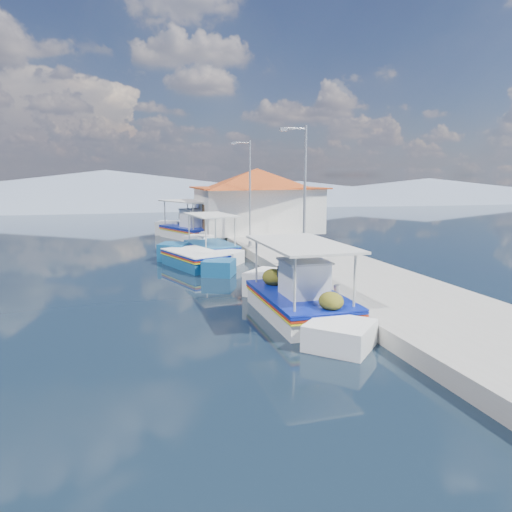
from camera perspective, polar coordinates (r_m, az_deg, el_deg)
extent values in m
plane|color=black|center=(17.76, -5.76, -4.66)|extent=(160.00, 160.00, 0.00)
cube|color=#A2A098|center=(24.95, 5.17, 0.14)|extent=(5.00, 44.00, 0.50)
cylinder|color=#A5A8AD|center=(15.96, 9.77, -4.01)|extent=(0.20, 0.20, 0.30)
cylinder|color=#A5A8AD|center=(20.47, 3.72, -0.83)|extent=(0.20, 0.20, 0.30)
cylinder|color=#A5A8AD|center=(26.12, -0.70, 1.50)|extent=(0.20, 0.20, 0.30)
cylinder|color=#A5A8AD|center=(31.90, -3.54, 3.00)|extent=(0.20, 0.20, 0.30)
cube|color=white|center=(14.97, 5.35, -6.53)|extent=(2.25, 4.41, 0.96)
cube|color=white|center=(17.60, 1.95, -3.60)|extent=(2.27, 2.27, 1.07)
cube|color=white|center=(12.50, 10.06, -9.97)|extent=(2.21, 2.21, 0.91)
cube|color=#0B1C8F|center=(14.85, 5.38, -4.88)|extent=(2.32, 4.55, 0.06)
cube|color=red|center=(14.87, 5.37, -5.18)|extent=(2.32, 4.55, 0.05)
cube|color=#FFFA1C|center=(14.89, 5.37, -5.44)|extent=(2.32, 4.55, 0.04)
cube|color=#0B1C8F|center=(14.83, 5.38, -4.61)|extent=(2.34, 4.50, 0.05)
cube|color=brown|center=(14.84, 5.38, -4.72)|extent=(2.07, 4.32, 0.05)
cube|color=white|center=(14.43, 5.85, -2.87)|extent=(1.23, 1.32, 1.12)
cube|color=silver|center=(14.32, 5.89, -0.61)|extent=(1.35, 1.43, 0.06)
cylinder|color=beige|center=(16.10, 0.10, -0.57)|extent=(0.07, 0.07, 1.62)
cylinder|color=beige|center=(16.67, 6.01, -0.27)|extent=(0.07, 0.07, 1.62)
cylinder|color=beige|center=(12.66, 4.67, -3.47)|extent=(0.07, 0.07, 1.62)
cylinder|color=beige|center=(13.37, 11.87, -2.93)|extent=(0.07, 0.07, 1.62)
cube|color=silver|center=(14.52, 5.48, 1.49)|extent=(2.36, 4.41, 0.07)
ellipsoid|color=#444312|center=(15.94, 2.20, -2.60)|extent=(0.77, 0.85, 0.58)
ellipsoid|color=#444312|center=(16.65, 3.99, -2.25)|extent=(0.65, 0.71, 0.49)
ellipsoid|color=#444312|center=(13.23, 9.07, -5.45)|extent=(0.69, 0.76, 0.52)
sphere|color=#DD4B06|center=(15.60, 8.10, -1.20)|extent=(0.41, 0.41, 0.41)
cube|color=white|center=(25.90, -5.45, 0.42)|extent=(2.48, 3.94, 0.95)
cube|color=white|center=(28.34, -5.69, 1.47)|extent=(2.01, 2.01, 1.05)
cube|color=white|center=(23.53, -5.18, -0.53)|extent=(1.95, 1.95, 0.90)
cube|color=#0B1C8F|center=(25.83, -5.47, 1.38)|extent=(2.56, 4.06, 0.06)
cube|color=red|center=(25.85, -5.47, 1.21)|extent=(2.56, 4.06, 0.05)
cube|color=#FFFA1C|center=(25.86, -5.46, 1.05)|extent=(2.56, 4.06, 0.04)
cube|color=#165384|center=(25.82, -5.47, 1.53)|extent=(2.57, 4.03, 0.05)
cube|color=brown|center=(25.83, -5.47, 1.47)|extent=(2.31, 3.85, 0.05)
cylinder|color=beige|center=(27.25, -7.33, 3.56)|extent=(0.07, 0.07, 1.59)
cylinder|color=beige|center=(27.32, -3.98, 3.63)|extent=(0.07, 0.07, 1.59)
cylinder|color=beige|center=(24.16, -7.22, 2.77)|extent=(0.07, 0.07, 1.59)
cylinder|color=beige|center=(24.23, -3.44, 2.85)|extent=(0.07, 0.07, 1.59)
cube|color=silver|center=(25.65, -5.53, 4.99)|extent=(2.58, 3.96, 0.07)
cube|color=#165384|center=(22.99, -7.45, -0.79)|extent=(2.94, 3.97, 0.99)
cube|color=#165384|center=(25.27, -6.46, 0.48)|extent=(1.80, 1.80, 1.09)
cube|color=#165384|center=(20.77, -8.62, -1.95)|extent=(1.75, 1.75, 0.94)
cube|color=#0B1C8F|center=(22.91, -7.48, 0.34)|extent=(3.03, 4.09, 0.06)
cube|color=red|center=(22.92, -7.47, 0.13)|extent=(3.03, 4.09, 0.05)
cube|color=#FFFA1C|center=(22.94, -7.47, -0.05)|extent=(3.03, 4.09, 0.04)
cube|color=white|center=(22.90, -7.48, 0.52)|extent=(3.03, 4.06, 0.05)
cube|color=brown|center=(22.90, -7.48, 0.44)|extent=(2.78, 3.86, 0.05)
cube|color=white|center=(33.52, -7.95, 2.56)|extent=(4.02, 5.17, 1.08)
cube|color=white|center=(36.45, -6.69, 3.38)|extent=(2.24, 2.24, 1.20)
cube|color=white|center=(30.69, -9.40, 1.86)|extent=(2.18, 2.18, 1.03)
cube|color=#0B1C8F|center=(33.47, -7.97, 3.42)|extent=(4.14, 5.33, 0.07)
cube|color=red|center=(33.48, -7.96, 3.26)|extent=(4.14, 5.33, 0.06)
cube|color=#FFFA1C|center=(33.48, -7.96, 3.13)|extent=(4.14, 5.33, 0.05)
cube|color=#0B1C8F|center=(33.46, -7.97, 3.55)|extent=(4.15, 5.30, 0.06)
cube|color=brown|center=(33.46, -7.97, 3.49)|extent=(3.81, 5.01, 0.06)
cube|color=white|center=(33.07, -8.15, 4.51)|extent=(1.80, 1.88, 1.26)
cube|color=silver|center=(33.02, -8.18, 5.63)|extent=(1.95, 2.04, 0.07)
cylinder|color=beige|center=(35.49, -8.68, 5.31)|extent=(0.08, 0.08, 1.83)
cylinder|color=beige|center=(35.01, -5.65, 5.32)|extent=(0.08, 0.08, 1.83)
cylinder|color=beige|center=(31.80, -10.60, 4.75)|extent=(0.08, 0.08, 1.83)
cylinder|color=beige|center=(31.27, -7.24, 4.75)|extent=(0.08, 0.08, 1.83)
cube|color=silver|center=(33.31, -8.04, 6.62)|extent=(4.13, 5.22, 0.08)
cube|color=white|center=(33.32, 0.11, 5.64)|extent=(8.00, 6.00, 3.00)
cube|color=#BD451A|center=(33.25, 0.11, 8.30)|extent=(8.64, 6.48, 0.10)
pyramid|color=#BD451A|center=(33.24, 0.11, 9.42)|extent=(10.49, 10.49, 1.40)
cube|color=brown|center=(31.51, -6.37, 4.42)|extent=(0.06, 1.00, 2.00)
cube|color=#0B1C8F|center=(33.92, -7.10, 5.80)|extent=(0.06, 1.20, 0.90)
cylinder|color=#A5A8AD|center=(20.43, 5.94, 7.17)|extent=(0.12, 0.12, 6.00)
cylinder|color=#A5A8AD|center=(20.32, 4.73, 15.22)|extent=(1.00, 0.08, 0.08)
cube|color=#A5A8AD|center=(20.14, 3.35, 15.14)|extent=(0.30, 0.14, 0.14)
cylinder|color=#A5A8AD|center=(28.97, -0.75, 7.98)|extent=(0.12, 0.12, 6.00)
cylinder|color=#A5A8AD|center=(28.89, -1.75, 13.63)|extent=(1.00, 0.08, 0.08)
cube|color=#A5A8AD|center=(28.77, -2.74, 13.54)|extent=(0.30, 0.14, 0.14)
cone|color=slate|center=(72.99, -17.68, 7.80)|extent=(96.00, 96.00, 5.50)
cone|color=slate|center=(78.18, 5.10, 7.70)|extent=(76.80, 76.80, 3.80)
cone|color=slate|center=(90.20, 20.23, 7.54)|extent=(89.60, 89.60, 4.20)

